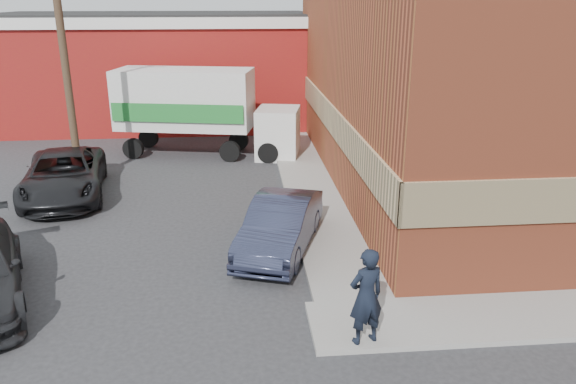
# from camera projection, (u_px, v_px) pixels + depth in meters

# --- Properties ---
(ground) EXTENTS (90.00, 90.00, 0.00)m
(ground) POSITION_uv_depth(u_px,v_px,m) (328.00, 306.00, 12.24)
(ground) COLOR #28282B
(ground) RESTS_ON ground
(brick_building) EXTENTS (14.25, 18.25, 9.36)m
(brick_building) POSITION_uv_depth(u_px,v_px,m) (528.00, 47.00, 19.88)
(brick_building) COLOR #A6472A
(brick_building) RESTS_ON ground
(sidewalk_west) EXTENTS (1.80, 18.00, 0.12)m
(sidewalk_west) POSITION_uv_depth(u_px,v_px,m) (305.00, 177.00, 20.73)
(sidewalk_west) COLOR gray
(sidewalk_west) RESTS_ON ground
(warehouse) EXTENTS (16.30, 8.30, 5.60)m
(warehouse) POSITION_uv_depth(u_px,v_px,m) (157.00, 68.00, 29.60)
(warehouse) COLOR maroon
(warehouse) RESTS_ON ground
(utility_pole) EXTENTS (2.00, 0.26, 9.00)m
(utility_pole) POSITION_uv_depth(u_px,v_px,m) (63.00, 49.00, 18.49)
(utility_pole) COLOR #453422
(utility_pole) RESTS_ON ground
(man) EXTENTS (0.82, 0.66, 1.94)m
(man) POSITION_uv_depth(u_px,v_px,m) (366.00, 296.00, 10.46)
(man) COLOR black
(man) RESTS_ON sidewalk_south
(sedan) EXTENTS (2.79, 4.57, 1.42)m
(sedan) POSITION_uv_depth(u_px,v_px,m) (280.00, 225.00, 14.72)
(sedan) COLOR #292E45
(sedan) RESTS_ON ground
(suv_a) EXTENTS (3.34, 5.72, 1.50)m
(suv_a) POSITION_uv_depth(u_px,v_px,m) (64.00, 175.00, 18.69)
(suv_a) COLOR black
(suv_a) RESTS_ON ground
(box_truck) EXTENTS (7.52, 3.54, 3.57)m
(box_truck) POSITION_uv_depth(u_px,v_px,m) (201.00, 106.00, 23.30)
(box_truck) COLOR silver
(box_truck) RESTS_ON ground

